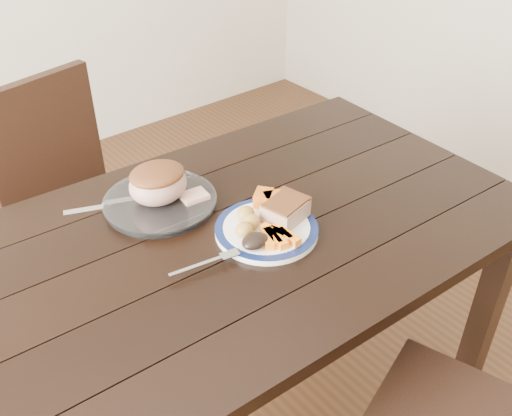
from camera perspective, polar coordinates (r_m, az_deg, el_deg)
ground at (r=2.01m, az=-2.26°, el=-19.60°), size 4.00×4.00×0.00m
dining_table at (r=1.52m, az=-2.83°, el=-5.17°), size 1.65×0.99×0.75m
chair_far at (r=2.09m, az=-17.76°, el=1.03°), size 0.50×0.51×0.93m
dinner_plate at (r=1.45m, az=1.06°, el=-2.22°), size 0.26×0.26×0.02m
plate_rim at (r=1.45m, az=1.06°, el=-1.95°), size 0.26×0.26×0.02m
serving_platter at (r=1.57m, az=-9.55°, el=0.51°), size 0.30×0.30×0.02m
pork_slice at (r=1.46m, az=2.96°, el=-0.28°), size 0.12×0.11×0.05m
roasted_potatoes at (r=1.43m, az=-0.90°, el=-1.31°), size 0.09×0.09×0.04m
carrot_batons at (r=1.40m, az=2.15°, el=-2.86°), size 0.08×0.11×0.02m
pumpkin_wedges at (r=1.51m, az=1.32°, el=0.89°), size 0.09×0.09×0.04m
dark_mushroom at (r=1.37m, az=-0.09°, el=-3.31°), size 0.07×0.05×0.03m
fork at (r=1.34m, az=-4.64°, el=-5.38°), size 0.18×0.05×0.00m
roast_joint at (r=1.54m, az=-9.76°, el=2.35°), size 0.16×0.14×0.10m
cut_slice at (r=1.55m, az=-6.20°, el=1.13°), size 0.08×0.06×0.02m
carving_knife at (r=1.60m, az=-10.96°, el=0.94°), size 0.30×0.14×0.01m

